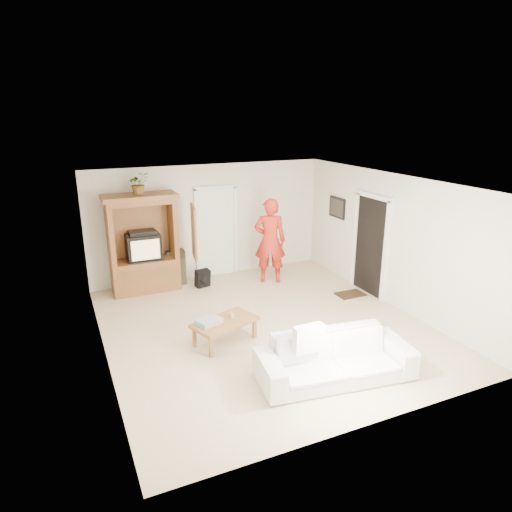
{
  "coord_description": "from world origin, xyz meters",
  "views": [
    {
      "loc": [
        -3.2,
        -6.77,
        3.73
      ],
      "look_at": [
        0.1,
        0.6,
        1.15
      ],
      "focal_mm": 32.0,
      "sensor_mm": 36.0,
      "label": 1
    }
  ],
  "objects_px": {
    "man": "(270,241)",
    "coffee_table": "(225,323)",
    "sofa": "(335,358)",
    "armoire": "(145,250)"
  },
  "relations": [
    {
      "from": "man",
      "to": "sofa",
      "type": "height_order",
      "value": "man"
    },
    {
      "from": "man",
      "to": "coffee_table",
      "type": "bearing_deg",
      "value": 74.16
    },
    {
      "from": "man",
      "to": "coffee_table",
      "type": "distance_m",
      "value": 3.07
    },
    {
      "from": "man",
      "to": "coffee_table",
      "type": "height_order",
      "value": "man"
    },
    {
      "from": "armoire",
      "to": "sofa",
      "type": "bearing_deg",
      "value": -68.65
    },
    {
      "from": "coffee_table",
      "to": "sofa",
      "type": "bearing_deg",
      "value": -76.18
    },
    {
      "from": "sofa",
      "to": "coffee_table",
      "type": "relative_size",
      "value": 1.87
    },
    {
      "from": "coffee_table",
      "to": "man",
      "type": "bearing_deg",
      "value": 30.58
    },
    {
      "from": "sofa",
      "to": "armoire",
      "type": "bearing_deg",
      "value": 119.29
    },
    {
      "from": "man",
      "to": "coffee_table",
      "type": "xyz_separation_m",
      "value": [
        -1.94,
        -2.3,
        -0.62
      ]
    }
  ]
}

